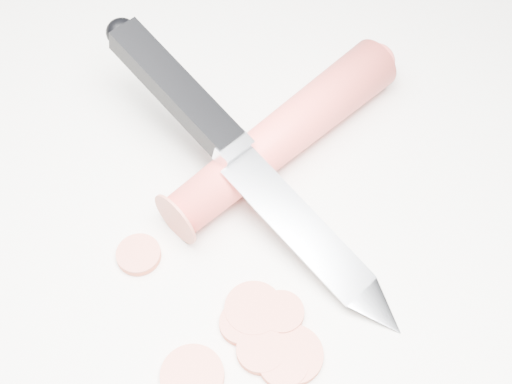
{
  "coord_description": "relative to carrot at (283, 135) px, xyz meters",
  "views": [
    {
      "loc": [
        0.04,
        -0.22,
        0.44
      ],
      "look_at": [
        0.03,
        0.06,
        0.02
      ],
      "focal_mm": 50.0,
      "sensor_mm": 36.0,
      "label": 1
    }
  ],
  "objects": [
    {
      "name": "carrot_slice_1",
      "position": [
        -0.03,
        -0.14,
        -0.02
      ],
      "size": [
        0.03,
        0.03,
        0.01
      ],
      "primitive_type": "cylinder",
      "color": "#C25B45",
      "rests_on": "ground"
    },
    {
      "name": "ground",
      "position": [
        -0.05,
        -0.11,
        -0.02
      ],
      "size": [
        2.4,
        2.4,
        0.0
      ],
      "primitive_type": "plane",
      "color": "silver",
      "rests_on": "ground"
    },
    {
      "name": "carrot_slice_7",
      "position": [
        0.0,
        -0.17,
        -0.02
      ],
      "size": [
        0.04,
        0.04,
        0.01
      ],
      "primitive_type": "cylinder",
      "color": "#C25B45",
      "rests_on": "ground"
    },
    {
      "name": "kitchen_knife",
      "position": [
        -0.02,
        -0.04,
        0.02
      ],
      "size": [
        0.23,
        0.23,
        0.09
      ],
      "primitive_type": null,
      "color": "silver",
      "rests_on": "ground"
    },
    {
      "name": "carrot",
      "position": [
        0.0,
        0.0,
        0.0
      ],
      "size": [
        0.18,
        0.18,
        0.04
      ],
      "primitive_type": "cylinder",
      "rotation": [
        1.57,
        0.0,
        -0.79
      ],
      "color": "#E8413A",
      "rests_on": "ground"
    },
    {
      "name": "carrot_slice_8",
      "position": [
        -0.02,
        -0.13,
        -0.02
      ],
      "size": [
        0.04,
        0.04,
        0.01
      ],
      "primitive_type": "cylinder",
      "color": "#C25B45",
      "rests_on": "ground"
    },
    {
      "name": "carrot_slice_0",
      "position": [
        -0.06,
        -0.18,
        -0.02
      ],
      "size": [
        0.04,
        0.04,
        0.01
      ],
      "primitive_type": "cylinder",
      "color": "#C25B45",
      "rests_on": "ground"
    },
    {
      "name": "carrot_slice_5",
      "position": [
        -0.1,
        -0.09,
        -0.02
      ],
      "size": [
        0.03,
        0.03,
        0.01
      ],
      "primitive_type": "cylinder",
      "color": "#C25B45",
      "rests_on": "ground"
    },
    {
      "name": "carrot_slice_4",
      "position": [
        -0.0,
        -0.14,
        -0.02
      ],
      "size": [
        0.03,
        0.03,
        0.01
      ],
      "primitive_type": "cylinder",
      "color": "#C25B45",
      "rests_on": "ground"
    },
    {
      "name": "carrot_slice_6",
      "position": [
        -0.0,
        -0.17,
        -0.02
      ],
      "size": [
        0.03,
        0.03,
        0.01
      ],
      "primitive_type": "cylinder",
      "color": "#C25B45",
      "rests_on": "ground"
    },
    {
      "name": "carrot_slice_2",
      "position": [
        -0.02,
        -0.16,
        -0.02
      ],
      "size": [
        0.03,
        0.03,
        0.01
      ],
      "primitive_type": "cylinder",
      "color": "#C25B45",
      "rests_on": "ground"
    }
  ]
}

